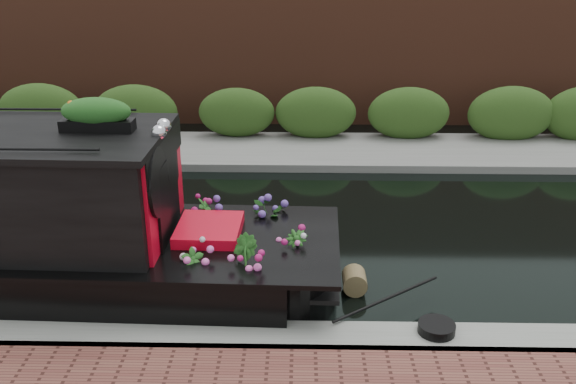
{
  "coord_description": "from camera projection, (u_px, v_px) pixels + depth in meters",
  "views": [
    {
      "loc": [
        1.75,
        -9.89,
        4.84
      ],
      "look_at": [
        1.56,
        -0.6,
        1.03
      ],
      "focal_mm": 40.0,
      "sensor_mm": 36.0,
      "label": 1
    }
  ],
  "objects": [
    {
      "name": "far_bank_path",
      "position": [
        225.0,
        154.0,
        14.91
      ],
      "size": [
        40.0,
        2.4,
        0.34
      ],
      "primitive_type": "cube",
      "color": "slate",
      "rests_on": "ground"
    },
    {
      "name": "coiled_mooring_rope",
      "position": [
        437.0,
        328.0,
        7.86
      ],
      "size": [
        0.46,
        0.46,
        0.12
      ],
      "primitive_type": "cylinder",
      "color": "black",
      "rests_on": "near_bank_coping"
    },
    {
      "name": "near_bank_coping",
      "position": [
        158.0,
        350.0,
        7.97
      ],
      "size": [
        40.0,
        0.6,
        0.5
      ],
      "primitive_type": "cube",
      "color": "gray",
      "rests_on": "ground"
    },
    {
      "name": "far_brick_wall",
      "position": [
        238.0,
        119.0,
        17.68
      ],
      "size": [
        40.0,
        1.0,
        8.0
      ],
      "primitive_type": "cube",
      "color": "#592E1E",
      "rests_on": "ground"
    },
    {
      "name": "ground",
      "position": [
        198.0,
        233.0,
        11.02
      ],
      "size": [
        80.0,
        80.0,
        0.0
      ],
      "primitive_type": "plane",
      "color": "black",
      "rests_on": "ground"
    },
    {
      "name": "far_hedge",
      "position": [
        229.0,
        142.0,
        15.74
      ],
      "size": [
        40.0,
        1.1,
        2.8
      ],
      "primitive_type": "cube",
      "color": "#294717",
      "rests_on": "ground"
    },
    {
      "name": "rope_fender",
      "position": [
        354.0,
        281.0,
        9.19
      ],
      "size": [
        0.34,
        0.38,
        0.34
      ],
      "primitive_type": "cylinder",
      "rotation": [
        1.57,
        0.0,
        0.0
      ],
      "color": "brown",
      "rests_on": "ground"
    }
  ]
}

